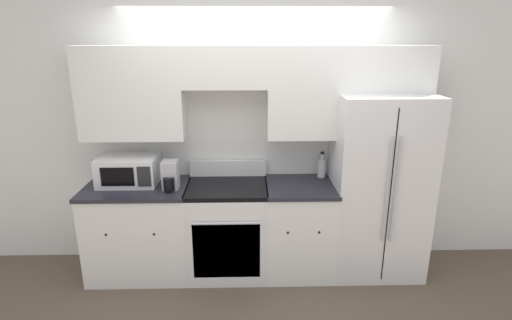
{
  "coord_description": "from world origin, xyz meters",
  "views": [
    {
      "loc": [
        -0.09,
        -3.2,
        2.23
      ],
      "look_at": [
        -0.0,
        0.31,
        1.15
      ],
      "focal_mm": 28.0,
      "sensor_mm": 36.0,
      "label": 1
    }
  ],
  "objects_px": {
    "microwave": "(128,170)",
    "bottle": "(322,167)",
    "oven_range": "(228,228)",
    "refrigerator": "(376,184)"
  },
  "relations": [
    {
      "from": "oven_range",
      "to": "bottle",
      "type": "xyz_separation_m",
      "value": [
        0.93,
        0.22,
        0.55
      ]
    },
    {
      "from": "microwave",
      "to": "bottle",
      "type": "relative_size",
      "value": 2.1
    },
    {
      "from": "oven_range",
      "to": "bottle",
      "type": "distance_m",
      "value": 1.1
    },
    {
      "from": "microwave",
      "to": "refrigerator",
      "type": "bearing_deg",
      "value": 0.12
    },
    {
      "from": "refrigerator",
      "to": "microwave",
      "type": "bearing_deg",
      "value": -179.88
    },
    {
      "from": "oven_range",
      "to": "refrigerator",
      "type": "bearing_deg",
      "value": 3.06
    },
    {
      "from": "refrigerator",
      "to": "bottle",
      "type": "height_order",
      "value": "refrigerator"
    },
    {
      "from": "refrigerator",
      "to": "bottle",
      "type": "xyz_separation_m",
      "value": [
        -0.51,
        0.15,
        0.12
      ]
    },
    {
      "from": "microwave",
      "to": "oven_range",
      "type": "bearing_deg",
      "value": -4.43
    },
    {
      "from": "microwave",
      "to": "bottle",
      "type": "xyz_separation_m",
      "value": [
        1.86,
        0.15,
        -0.03
      ]
    }
  ]
}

